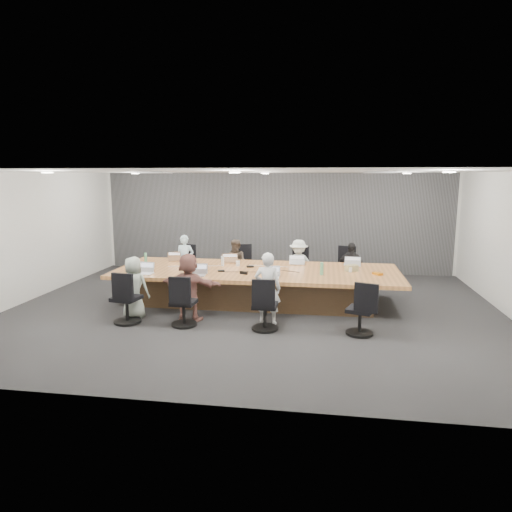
# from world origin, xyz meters

# --- Properties ---
(floor) EXTENTS (10.00, 8.00, 0.00)m
(floor) POSITION_xyz_m (0.00, 0.00, 0.00)
(floor) COLOR #2A2A2B
(floor) RESTS_ON ground
(ceiling) EXTENTS (10.00, 8.00, 0.00)m
(ceiling) POSITION_xyz_m (0.00, 0.00, 2.80)
(ceiling) COLOR white
(ceiling) RESTS_ON wall_back
(wall_back) EXTENTS (10.00, 0.00, 2.80)m
(wall_back) POSITION_xyz_m (0.00, 4.00, 1.40)
(wall_back) COLOR silver
(wall_back) RESTS_ON ground
(wall_front) EXTENTS (10.00, 0.00, 2.80)m
(wall_front) POSITION_xyz_m (0.00, -4.00, 1.40)
(wall_front) COLOR silver
(wall_front) RESTS_ON ground
(wall_left) EXTENTS (0.00, 8.00, 2.80)m
(wall_left) POSITION_xyz_m (-5.00, 0.00, 1.40)
(wall_left) COLOR silver
(wall_left) RESTS_ON ground
(curtain) EXTENTS (9.80, 0.04, 2.80)m
(curtain) POSITION_xyz_m (0.00, 3.92, 1.40)
(curtain) COLOR #545456
(curtain) RESTS_ON ground
(conference_table) EXTENTS (6.00, 2.20, 0.74)m
(conference_table) POSITION_xyz_m (0.00, 0.50, 0.40)
(conference_table) COLOR brown
(conference_table) RESTS_ON ground
(chair_0) EXTENTS (0.60, 0.60, 0.72)m
(chair_0) POSITION_xyz_m (-2.02, 2.20, 0.36)
(chair_0) COLOR black
(chair_0) RESTS_ON ground
(chair_1) EXTENTS (0.65, 0.65, 0.79)m
(chair_1) POSITION_xyz_m (-0.70, 2.20, 0.39)
(chair_1) COLOR black
(chair_1) RESTS_ON ground
(chair_2) EXTENTS (0.55, 0.55, 0.77)m
(chair_2) POSITION_xyz_m (0.82, 2.20, 0.38)
(chair_2) COLOR black
(chair_2) RESTS_ON ground
(chair_3) EXTENTS (0.67, 0.67, 0.81)m
(chair_3) POSITION_xyz_m (2.03, 2.20, 0.40)
(chair_3) COLOR black
(chair_3) RESTS_ON ground
(chair_4) EXTENTS (0.62, 0.62, 0.79)m
(chair_4) POSITION_xyz_m (-2.19, -1.20, 0.40)
(chair_4) COLOR black
(chair_4) RESTS_ON ground
(chair_5) EXTENTS (0.51, 0.51, 0.73)m
(chair_5) POSITION_xyz_m (-1.09, -1.20, 0.37)
(chair_5) COLOR black
(chair_5) RESTS_ON ground
(chair_6) EXTENTS (0.51, 0.51, 0.74)m
(chair_6) POSITION_xyz_m (0.41, -1.20, 0.37)
(chair_6) COLOR black
(chair_6) RESTS_ON ground
(chair_7) EXTENTS (0.63, 0.63, 0.74)m
(chair_7) POSITION_xyz_m (2.06, -1.20, 0.37)
(chair_7) COLOR black
(chair_7) RESTS_ON ground
(person_0) EXTENTS (0.47, 0.31, 1.27)m
(person_0) POSITION_xyz_m (-2.02, 1.85, 0.63)
(person_0) COLOR silver
(person_0) RESTS_ON ground
(laptop_0) EXTENTS (0.33, 0.27, 0.02)m
(laptop_0) POSITION_xyz_m (-2.02, 1.30, 0.75)
(laptop_0) COLOR #8C6647
(laptop_0) RESTS_ON conference_table
(person_1) EXTENTS (0.58, 0.46, 1.18)m
(person_1) POSITION_xyz_m (-0.70, 1.85, 0.59)
(person_1) COLOR #4D4136
(person_1) RESTS_ON ground
(laptop_1) EXTENTS (0.39, 0.30, 0.02)m
(laptop_1) POSITION_xyz_m (-0.70, 1.30, 0.75)
(laptop_1) COLOR #8C6647
(laptop_1) RESTS_ON conference_table
(person_2) EXTENTS (0.84, 0.55, 1.21)m
(person_2) POSITION_xyz_m (0.82, 1.85, 0.61)
(person_2) COLOR silver
(person_2) RESTS_ON ground
(laptop_2) EXTENTS (0.34, 0.24, 0.02)m
(laptop_2) POSITION_xyz_m (0.82, 1.30, 0.75)
(laptop_2) COLOR #B2B2B7
(laptop_2) RESTS_ON conference_table
(person_3) EXTENTS (0.74, 0.44, 1.17)m
(person_3) POSITION_xyz_m (2.03, 1.85, 0.59)
(person_3) COLOR black
(person_3) RESTS_ON ground
(laptop_3) EXTENTS (0.36, 0.26, 0.02)m
(laptop_3) POSITION_xyz_m (2.03, 1.30, 0.75)
(laptop_3) COLOR #B2B2B7
(laptop_3) RESTS_ON conference_table
(person_4) EXTENTS (0.60, 0.40, 1.20)m
(person_4) POSITION_xyz_m (-2.19, -0.85, 0.60)
(person_4) COLOR #98A698
(person_4) RESTS_ON ground
(laptop_4) EXTENTS (0.35, 0.26, 0.02)m
(laptop_4) POSITION_xyz_m (-2.19, -0.30, 0.75)
(laptop_4) COLOR #B2B2B7
(laptop_4) RESTS_ON conference_table
(person_5) EXTENTS (1.24, 0.53, 1.29)m
(person_5) POSITION_xyz_m (-1.09, -0.85, 0.65)
(person_5) COLOR brown
(person_5) RESTS_ON ground
(laptop_5) EXTENTS (0.34, 0.25, 0.02)m
(laptop_5) POSITION_xyz_m (-1.09, -0.30, 0.75)
(laptop_5) COLOR #B2B2B7
(laptop_5) RESTS_ON conference_table
(person_6) EXTENTS (0.50, 0.34, 1.35)m
(person_6) POSITION_xyz_m (0.41, -0.85, 0.67)
(person_6) COLOR silver
(person_6) RESTS_ON ground
(laptop_6) EXTENTS (0.31, 0.23, 0.02)m
(laptop_6) POSITION_xyz_m (0.41, -0.30, 0.75)
(laptop_6) COLOR #B2B2B7
(laptop_6) RESTS_ON conference_table
(bottle_green_left) EXTENTS (0.08, 0.08, 0.23)m
(bottle_green_left) POSITION_xyz_m (-2.65, 0.89, 0.85)
(bottle_green_left) COLOR #55A072
(bottle_green_left) RESTS_ON conference_table
(bottle_green_right) EXTENTS (0.08, 0.08, 0.25)m
(bottle_green_right) POSITION_xyz_m (1.38, 0.17, 0.87)
(bottle_green_right) COLOR #55A072
(bottle_green_right) RESTS_ON conference_table
(bottle_clear) EXTENTS (0.09, 0.09, 0.22)m
(bottle_clear) POSITION_xyz_m (-0.81, 0.78, 0.85)
(bottle_clear) COLOR silver
(bottle_clear) RESTS_ON conference_table
(cup_white_far) EXTENTS (0.10, 0.10, 0.11)m
(cup_white_far) POSITION_xyz_m (-0.47, 0.83, 0.80)
(cup_white_far) COLOR white
(cup_white_far) RESTS_ON conference_table
(cup_white_near) EXTENTS (0.09, 0.09, 0.10)m
(cup_white_near) POSITION_xyz_m (1.96, 0.55, 0.79)
(cup_white_near) COLOR white
(cup_white_near) RESTS_ON conference_table
(mug_brown) EXTENTS (0.11, 0.11, 0.11)m
(mug_brown) POSITION_xyz_m (-2.65, 0.37, 0.79)
(mug_brown) COLOR brown
(mug_brown) RESTS_ON conference_table
(mic_left) EXTENTS (0.16, 0.13, 0.03)m
(mic_left) POSITION_xyz_m (-0.71, 0.19, 0.75)
(mic_left) COLOR black
(mic_left) RESTS_ON conference_table
(mic_right) EXTENTS (0.18, 0.14, 0.03)m
(mic_right) POSITION_xyz_m (-0.18, 0.73, 0.76)
(mic_right) COLOR black
(mic_right) RESTS_ON conference_table
(stapler) EXTENTS (0.17, 0.09, 0.06)m
(stapler) POSITION_xyz_m (-0.19, -0.01, 0.77)
(stapler) COLOR black
(stapler) RESTS_ON conference_table
(canvas_bag) EXTENTS (0.29, 0.25, 0.13)m
(canvas_bag) POSITION_xyz_m (2.00, 0.63, 0.81)
(canvas_bag) COLOR tan
(canvas_bag) RESTS_ON conference_table
(snack_packet) EXTENTS (0.22, 0.22, 0.04)m
(snack_packet) POSITION_xyz_m (2.50, 0.35, 0.76)
(snack_packet) COLOR #C16509
(snack_packet) RESTS_ON conference_table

